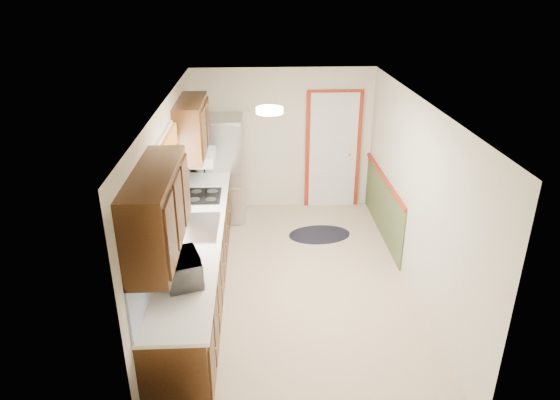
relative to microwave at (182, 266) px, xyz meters
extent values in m
cube|color=beige|center=(1.20, 1.35, -1.11)|extent=(3.20, 5.20, 0.12)
cube|color=white|center=(1.20, 1.35, 1.29)|extent=(3.20, 5.20, 0.12)
cube|color=beige|center=(1.20, 3.85, 0.09)|extent=(3.20, 0.10, 2.40)
cube|color=beige|center=(1.20, -1.15, 0.09)|extent=(3.20, 0.10, 2.40)
cube|color=beige|center=(-0.30, 1.35, 0.09)|extent=(0.10, 5.20, 2.40)
cube|color=beige|center=(2.70, 1.35, 0.09)|extent=(0.10, 5.20, 2.40)
cube|color=#391E0D|center=(0.00, 1.05, -0.66)|extent=(0.60, 4.00, 0.90)
cube|color=white|center=(0.01, 1.05, -0.19)|extent=(0.63, 4.00, 0.04)
cube|color=#578AD4|center=(-0.29, 1.05, 0.11)|extent=(0.02, 4.00, 0.55)
cube|color=#391E0D|center=(-0.12, -0.25, 0.72)|extent=(0.35, 1.40, 0.75)
cube|color=#391E0D|center=(-0.12, 2.45, 0.72)|extent=(0.35, 1.20, 0.75)
cube|color=white|center=(-0.29, 1.15, 0.51)|extent=(0.02, 1.00, 0.90)
cube|color=#D14F27|center=(-0.24, 1.15, 0.86)|extent=(0.05, 1.12, 0.24)
cube|color=#B7B7BC|center=(0.01, 1.15, -0.16)|extent=(0.52, 0.82, 0.02)
cube|color=white|center=(-0.07, 2.50, 0.27)|extent=(0.45, 0.60, 0.15)
cube|color=maroon|center=(2.05, 3.82, -0.11)|extent=(0.94, 0.05, 2.08)
cube|color=white|center=(2.05, 3.80, -0.11)|extent=(0.80, 0.04, 2.00)
cube|color=#46522E|center=(2.69, 2.70, -0.66)|extent=(0.02, 2.30, 0.90)
cube|color=maroon|center=(2.67, 2.70, -0.19)|extent=(0.04, 2.30, 0.06)
cylinder|color=#FFD88C|center=(0.90, 1.15, 1.25)|extent=(0.30, 0.30, 0.06)
imported|color=white|center=(0.00, 0.00, 0.00)|extent=(0.42, 0.56, 0.34)
cube|color=#B7B7BC|center=(0.18, 3.40, -0.25)|extent=(0.73, 0.68, 1.72)
cylinder|color=black|center=(-0.06, 3.03, -0.34)|extent=(0.02, 0.02, 1.20)
ellipsoid|color=black|center=(1.71, 2.68, -1.10)|extent=(1.03, 0.72, 0.01)
cube|color=black|center=(0.01, 2.10, -0.16)|extent=(0.47, 0.56, 0.02)
camera|label=1|loc=(0.75, -4.23, 2.55)|focal=32.00mm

